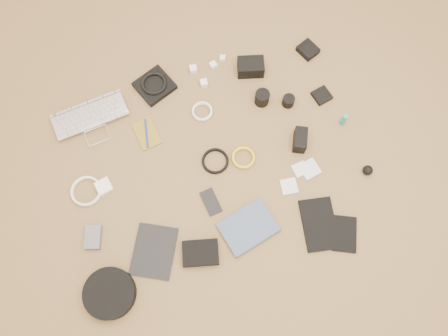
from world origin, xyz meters
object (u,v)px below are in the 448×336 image
object	(u,v)px
dslr_camera	(251,67)
headphone_case	(110,293)
tablet	(154,251)
laptop	(94,125)
phone	(211,202)
paperback	(259,244)

from	to	relation	value
dslr_camera	headphone_case	xyz separation A→B (m)	(-0.87, -0.85, -0.01)
tablet	laptop	bearing A→B (deg)	126.80
dslr_camera	phone	distance (m)	0.69
dslr_camera	headphone_case	size ratio (longest dim) A/B	0.60
dslr_camera	phone	world-z (taller)	dslr_camera
phone	paperback	distance (m)	0.28
tablet	phone	world-z (taller)	same
laptop	tablet	bearing A→B (deg)	-85.90
headphone_case	paperback	bearing A→B (deg)	2.25
tablet	headphone_case	distance (m)	0.25
paperback	tablet	bearing A→B (deg)	62.08
phone	paperback	xyz separation A→B (m)	(0.15, -0.24, 0.01)
tablet	paperback	distance (m)	0.45
dslr_camera	paperback	xyz separation A→B (m)	(-0.21, -0.83, -0.03)
headphone_case	phone	bearing A→B (deg)	27.68
headphone_case	paperback	xyz separation A→B (m)	(0.65, 0.03, -0.02)
laptop	tablet	xyz separation A→B (m)	(0.14, -0.65, -0.01)
laptop	phone	world-z (taller)	laptop
laptop	dslr_camera	distance (m)	0.80
paperback	dslr_camera	bearing A→B (deg)	-30.18
tablet	phone	distance (m)	0.33
headphone_case	dslr_camera	bearing A→B (deg)	44.52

